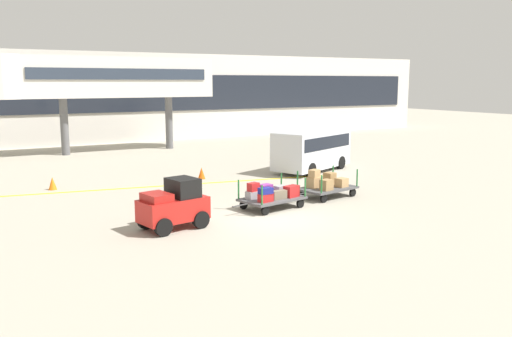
% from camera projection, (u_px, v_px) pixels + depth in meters
% --- Properties ---
extents(ground_plane, '(120.00, 120.00, 0.00)m').
position_uv_depth(ground_plane, '(272.00, 218.00, 18.07)').
color(ground_plane, '#A8A08E').
extents(apron_lead_line, '(20.80, 3.67, 0.01)m').
position_uv_depth(apron_lead_line, '(104.00, 190.00, 22.81)').
color(apron_lead_line, yellow).
rests_on(apron_lead_line, ground_plane).
extents(terminal_building, '(61.79, 2.51, 6.80)m').
position_uv_depth(terminal_building, '(95.00, 98.00, 39.91)').
color(terminal_building, silver).
rests_on(terminal_building, ground_plane).
extents(jet_bridge, '(14.70, 3.00, 6.18)m').
position_uv_depth(jet_bridge, '(91.00, 78.00, 33.80)').
color(jet_bridge, silver).
rests_on(jet_bridge, ground_plane).
extents(baggage_tug, '(2.27, 1.58, 1.58)m').
position_uv_depth(baggage_tug, '(174.00, 205.00, 16.69)').
color(baggage_tug, red).
rests_on(baggage_tug, ground_plane).
extents(baggage_cart_lead, '(3.08, 1.82, 1.10)m').
position_uv_depth(baggage_cart_lead, '(272.00, 195.00, 19.36)').
color(baggage_cart_lead, '#4C4C4F').
rests_on(baggage_cart_lead, ground_plane).
extents(baggage_cart_middle, '(3.08, 1.82, 1.13)m').
position_uv_depth(baggage_cart_middle, '(326.00, 185.00, 21.31)').
color(baggage_cart_middle, '#4C4C4F').
rests_on(baggage_cart_middle, ground_plane).
extents(shuttle_van, '(5.16, 3.62, 2.10)m').
position_uv_depth(shuttle_van, '(312.00, 147.00, 27.52)').
color(shuttle_van, silver).
rests_on(shuttle_van, ground_plane).
extents(safety_cone_near, '(0.36, 0.36, 0.55)m').
position_uv_depth(safety_cone_near, '(202.00, 173.00, 25.36)').
color(safety_cone_near, '#EA590F').
rests_on(safety_cone_near, ground_plane).
extents(safety_cone_far, '(0.36, 0.36, 0.55)m').
position_uv_depth(safety_cone_far, '(53.00, 183.00, 22.80)').
color(safety_cone_far, orange).
rests_on(safety_cone_far, ground_plane).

